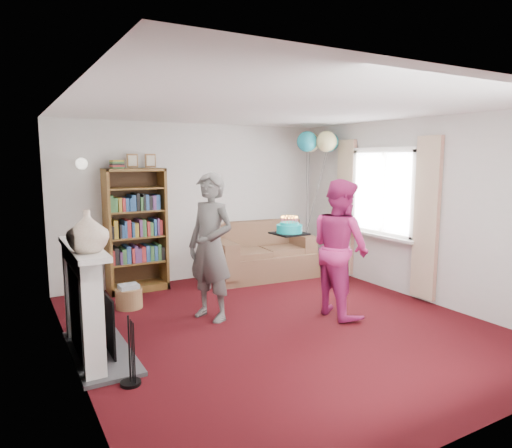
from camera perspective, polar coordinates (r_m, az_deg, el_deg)
ground at (r=5.54m, az=2.88°, el=-12.45°), size 5.00×5.00×0.00m
wall_back at (r=7.45m, az=-7.48°, el=2.74°), size 4.50×0.02×2.50m
wall_left at (r=4.45m, az=-22.36°, el=-1.52°), size 0.02×5.00×2.50m
wall_right at (r=6.71m, az=19.47°, el=1.73°), size 0.02×5.00×2.50m
ceiling at (r=5.21m, az=3.09°, el=14.28°), size 4.50×5.00×0.01m
fireplace at (r=4.83m, az=-20.12°, el=-9.68°), size 0.55×1.80×1.12m
window_bay at (r=7.08m, az=15.50°, el=1.84°), size 0.14×2.02×2.20m
wall_sconce at (r=6.81m, az=-20.97°, el=7.07°), size 0.16×0.23×0.16m
bookcase at (r=6.97m, az=-14.86°, el=-0.83°), size 0.86×0.42×2.02m
sofa at (r=7.62m, az=0.59°, el=-4.03°), size 1.69×0.89×0.89m
wicker_basket at (r=6.29m, az=-15.59°, el=-8.82°), size 0.35×0.35×0.32m
person_striped at (r=5.53m, az=-5.68°, el=-2.87°), size 0.66×0.77×1.79m
person_magenta at (r=5.76m, az=10.45°, el=-2.94°), size 0.67×0.85×1.71m
birthday_cake at (r=5.63m, az=4.19°, el=-0.61°), size 0.38×0.38×0.22m
balloons at (r=7.66m, az=7.75°, el=10.15°), size 0.77×0.77×1.72m
mantel_vase at (r=4.31m, az=-20.30°, el=-0.85°), size 0.48×0.48×0.38m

